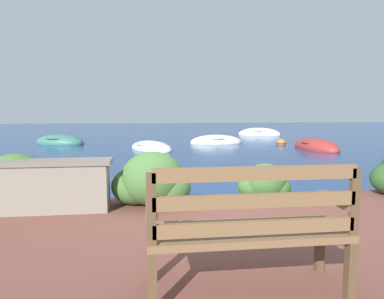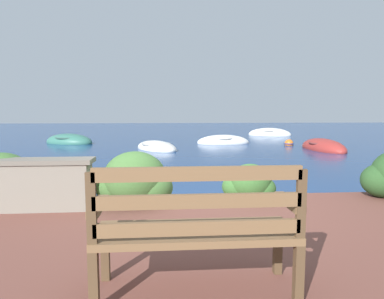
{
  "view_description": "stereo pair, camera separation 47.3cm",
  "coord_description": "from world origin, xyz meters",
  "px_view_note": "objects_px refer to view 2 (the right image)",
  "views": [
    {
      "loc": [
        -0.96,
        -5.03,
        1.48
      ],
      "look_at": [
        0.25,
        4.33,
        0.44
      ],
      "focal_mm": 32.0,
      "sensor_mm": 36.0,
      "label": 1
    },
    {
      "loc": [
        -0.49,
        -5.07,
        1.48
      ],
      "look_at": [
        0.25,
        4.33,
        0.44
      ],
      "focal_mm": 32.0,
      "sensor_mm": 36.0,
      "label": 2
    }
  ],
  "objects_px": {
    "rowboat_mid": "(157,148)",
    "rowboat_far": "(223,142)",
    "mooring_buoy": "(289,144)",
    "rowboat_outer": "(69,142)",
    "rowboat_distant": "(269,135)",
    "rowboat_nearest": "(323,148)",
    "park_bench": "(196,227)"
  },
  "relations": [
    {
      "from": "rowboat_far",
      "to": "mooring_buoy",
      "type": "relative_size",
      "value": 5.68
    },
    {
      "from": "rowboat_mid",
      "to": "rowboat_far",
      "type": "relative_size",
      "value": 1.12
    },
    {
      "from": "rowboat_mid",
      "to": "rowboat_distant",
      "type": "height_order",
      "value": "rowboat_distant"
    },
    {
      "from": "rowboat_nearest",
      "to": "mooring_buoy",
      "type": "distance_m",
      "value": 2.04
    },
    {
      "from": "rowboat_far",
      "to": "mooring_buoy",
      "type": "height_order",
      "value": "rowboat_far"
    },
    {
      "from": "rowboat_nearest",
      "to": "rowboat_outer",
      "type": "xyz_separation_m",
      "value": [
        -10.65,
        3.52,
        0.01
      ]
    },
    {
      "from": "rowboat_mid",
      "to": "mooring_buoy",
      "type": "bearing_deg",
      "value": 73.45
    },
    {
      "from": "park_bench",
      "to": "mooring_buoy",
      "type": "relative_size",
      "value": 3.28
    },
    {
      "from": "rowboat_distant",
      "to": "rowboat_nearest",
      "type": "bearing_deg",
      "value": -67.47
    },
    {
      "from": "park_bench",
      "to": "rowboat_mid",
      "type": "bearing_deg",
      "value": 89.63
    },
    {
      "from": "park_bench",
      "to": "rowboat_mid",
      "type": "distance_m",
      "value": 11.26
    },
    {
      "from": "rowboat_mid",
      "to": "rowboat_far",
      "type": "distance_m",
      "value": 3.76
    },
    {
      "from": "rowboat_far",
      "to": "mooring_buoy",
      "type": "distance_m",
      "value": 2.96
    },
    {
      "from": "park_bench",
      "to": "rowboat_outer",
      "type": "distance_m",
      "value": 14.89
    },
    {
      "from": "park_bench",
      "to": "rowboat_outer",
      "type": "bearing_deg",
      "value": 105.23
    },
    {
      "from": "rowboat_nearest",
      "to": "park_bench",
      "type": "bearing_deg",
      "value": 147.86
    },
    {
      "from": "rowboat_far",
      "to": "rowboat_distant",
      "type": "height_order",
      "value": "rowboat_distant"
    },
    {
      "from": "park_bench",
      "to": "rowboat_mid",
      "type": "relative_size",
      "value": 0.52
    },
    {
      "from": "rowboat_mid",
      "to": "rowboat_far",
      "type": "xyz_separation_m",
      "value": [
        3.03,
        2.22,
        0.01
      ]
    },
    {
      "from": "park_bench",
      "to": "rowboat_far",
      "type": "height_order",
      "value": "park_bench"
    },
    {
      "from": "mooring_buoy",
      "to": "park_bench",
      "type": "bearing_deg",
      "value": -112.9
    },
    {
      "from": "rowboat_mid",
      "to": "rowboat_distant",
      "type": "relative_size",
      "value": 0.97
    },
    {
      "from": "rowboat_mid",
      "to": "rowboat_distant",
      "type": "bearing_deg",
      "value": 107.54
    },
    {
      "from": "park_bench",
      "to": "rowboat_distant",
      "type": "height_order",
      "value": "park_bench"
    },
    {
      "from": "rowboat_outer",
      "to": "rowboat_distant",
      "type": "distance_m",
      "value": 11.76
    },
    {
      "from": "rowboat_far",
      "to": "rowboat_outer",
      "type": "relative_size",
      "value": 0.88
    },
    {
      "from": "rowboat_far",
      "to": "rowboat_distant",
      "type": "distance_m",
      "value": 6.24
    },
    {
      "from": "rowboat_nearest",
      "to": "rowboat_distant",
      "type": "bearing_deg",
      "value": -4.92
    },
    {
      "from": "rowboat_outer",
      "to": "rowboat_distant",
      "type": "bearing_deg",
      "value": 47.2
    },
    {
      "from": "rowboat_mid",
      "to": "mooring_buoy",
      "type": "xyz_separation_m",
      "value": [
        5.85,
        1.31,
        0.01
      ]
    },
    {
      "from": "park_bench",
      "to": "rowboat_outer",
      "type": "relative_size",
      "value": 0.51
    },
    {
      "from": "mooring_buoy",
      "to": "rowboat_outer",
      "type": "bearing_deg",
      "value": 171.01
    }
  ]
}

